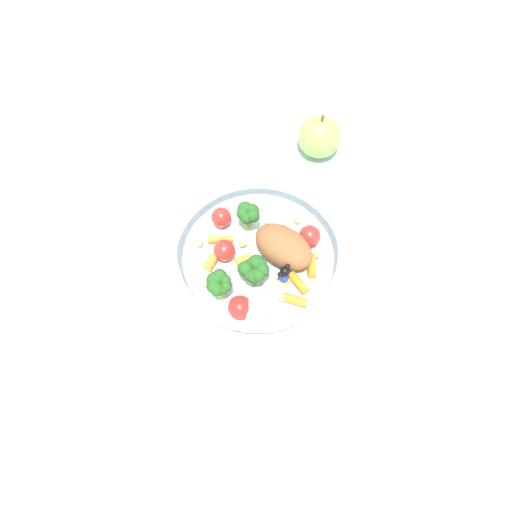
{
  "coord_description": "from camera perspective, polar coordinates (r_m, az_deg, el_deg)",
  "views": [
    {
      "loc": [
        -0.2,
        -0.24,
        0.62
      ],
      "look_at": [
        -0.0,
        -0.0,
        0.03
      ],
      "focal_mm": 35.42,
      "sensor_mm": 36.0,
      "label": 1
    }
  ],
  "objects": [
    {
      "name": "food_container",
      "position": [
        0.67,
        0.36,
        -0.07
      ],
      "size": [
        0.23,
        0.23,
        0.06
      ],
      "color": "white",
      "rests_on": "ground_plane"
    },
    {
      "name": "ground_plane",
      "position": [
        0.7,
        0.17,
        -0.94
      ],
      "size": [
        2.4,
        2.4,
        0.0
      ],
      "primitive_type": "plane",
      "color": "silver"
    },
    {
      "name": "loose_apple",
      "position": [
        0.79,
        7.19,
        13.24
      ],
      "size": [
        0.07,
        0.07,
        0.08
      ],
      "color": "#8CB74C",
      "rests_on": "ground_plane"
    },
    {
      "name": "folded_napkin",
      "position": [
        0.62,
        5.28,
        -20.4
      ],
      "size": [
        0.15,
        0.14,
        0.01
      ],
      "primitive_type": "cube",
      "rotation": [
        0.0,
        0.0,
        -0.19
      ],
      "color": "silver",
      "rests_on": "ground_plane"
    }
  ]
}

